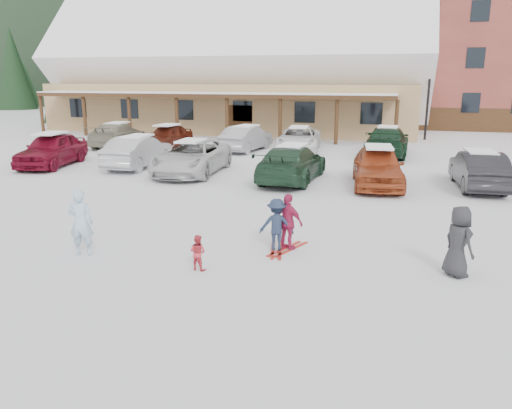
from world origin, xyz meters
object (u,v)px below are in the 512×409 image
(parked_car_9, at_px, (246,138))
(parked_car_11, at_px, (387,141))
(child_navy, at_px, (277,225))
(child_magenta, at_px, (288,222))
(parked_car_5, at_px, (478,170))
(parked_car_0, at_px, (52,150))
(parked_car_3, at_px, (292,163))
(parked_car_7, at_px, (118,135))
(adult_skier, at_px, (81,222))
(parked_car_4, at_px, (378,166))
(toddler_red, at_px, (198,252))
(parked_car_1, at_px, (138,152))
(bystander_dark, at_px, (459,241))
(lamp_post, at_px, (429,86))
(day_lodge, at_px, (234,79))
(parked_car_2, at_px, (192,157))
(parked_car_8, at_px, (167,137))
(parked_car_10, at_px, (299,139))

(parked_car_9, relative_size, parked_car_11, 0.82)
(child_navy, distance_m, child_magenta, 0.29)
(parked_car_5, bearing_deg, parked_car_0, -3.01)
(parked_car_3, xyz_separation_m, parked_car_7, (-12.32, 7.36, -0.02))
(adult_skier, distance_m, parked_car_4, 11.75)
(toddler_red, bearing_deg, parked_car_1, -44.69)
(child_navy, height_order, bystander_dark, bystander_dark)
(lamp_post, height_order, parked_car_9, lamp_post)
(bystander_dark, bearing_deg, toddler_red, 67.20)
(day_lodge, relative_size, parked_car_3, 5.79)
(day_lodge, relative_size, parked_car_2, 5.55)
(toddler_red, bearing_deg, child_magenta, -120.64)
(toddler_red, distance_m, parked_car_0, 15.65)
(parked_car_3, distance_m, parked_car_8, 11.66)
(bystander_dark, distance_m, parked_car_2, 13.61)
(parked_car_5, xyz_separation_m, parked_car_10, (-8.41, 7.81, -0.02))
(adult_skier, xyz_separation_m, parked_car_8, (-5.99, 17.33, -0.11))
(adult_skier, relative_size, parked_car_2, 0.31)
(parked_car_2, height_order, parked_car_3, parked_car_3)
(lamp_post, distance_m, bystander_dark, 24.93)
(parked_car_11, bearing_deg, bystander_dark, 98.11)
(adult_skier, bearing_deg, child_navy, -173.44)
(parked_car_10, bearing_deg, parked_car_0, -148.14)
(adult_skier, distance_m, parked_car_1, 12.02)
(child_magenta, xyz_separation_m, parked_car_7, (-13.92, 15.64, 0.01))
(lamp_post, xyz_separation_m, parked_car_7, (-18.24, -8.48, -2.85))
(parked_car_5, height_order, parked_car_9, parked_car_9)
(parked_car_7, distance_m, parked_car_8, 3.29)
(parked_car_0, height_order, parked_car_2, parked_car_0)
(day_lodge, bearing_deg, parked_car_4, -57.90)
(child_navy, bearing_deg, parked_car_4, -115.97)
(parked_car_0, relative_size, parked_car_3, 0.91)
(parked_car_5, bearing_deg, parked_car_8, -26.54)
(parked_car_1, bearing_deg, lamp_post, -133.75)
(lamp_post, height_order, child_navy, lamp_post)
(toddler_red, height_order, bystander_dark, bystander_dark)
(parked_car_4, relative_size, parked_car_9, 1.04)
(parked_car_10, bearing_deg, child_navy, -86.69)
(lamp_post, distance_m, parked_car_8, 17.41)
(child_magenta, relative_size, parked_car_0, 0.31)
(lamp_post, relative_size, parked_car_8, 1.55)
(parked_car_1, bearing_deg, parked_car_2, 163.79)
(parked_car_7, bearing_deg, parked_car_2, 133.36)
(toddler_red, xyz_separation_m, parked_car_9, (-4.17, 17.71, 0.32))
(parked_car_8, relative_size, parked_car_10, 0.82)
(parked_car_7, bearing_deg, lamp_post, -159.76)
(parked_car_8, distance_m, parked_car_9, 4.82)
(adult_skier, xyz_separation_m, parked_car_9, (-1.17, 17.56, -0.09))
(day_lodge, height_order, parked_car_5, day_lodge)
(parked_car_0, height_order, parked_car_9, parked_car_0)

